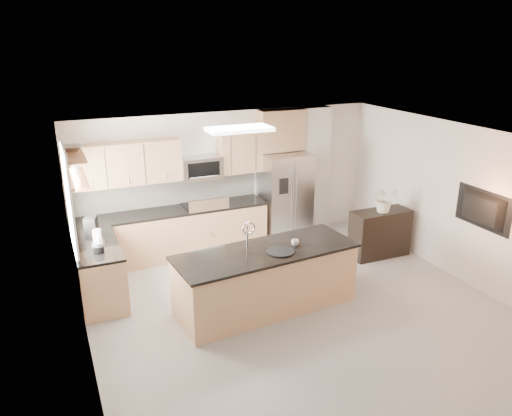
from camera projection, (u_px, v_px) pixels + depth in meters
name	position (u px, v px, depth m)	size (l,w,h in m)	color
floor	(307.00, 319.00, 7.31)	(6.50, 6.50, 0.00)	gray
ceiling	(314.00, 144.00, 6.46)	(6.00, 6.50, 0.02)	white
wall_back	(228.00, 178.00, 9.70)	(6.00, 0.02, 2.60)	silver
wall_front	(506.00, 375.00, 4.07)	(6.00, 0.02, 2.60)	silver
wall_left	(83.00, 276.00, 5.76)	(0.02, 6.50, 2.60)	silver
wall_right	(473.00, 208.00, 8.02)	(0.02, 6.50, 2.60)	silver
back_counter	(173.00, 233.00, 9.24)	(3.55, 0.66, 1.44)	tan
left_counter	(99.00, 271.00, 7.76)	(0.66, 1.50, 0.92)	tan
range	(205.00, 228.00, 9.46)	(0.76, 0.64, 1.14)	black
upper_cabinets	(162.00, 160.00, 8.90)	(3.50, 0.33, 0.75)	tan
microwave	(201.00, 167.00, 9.19)	(0.76, 0.40, 0.40)	#AEAEB0
refrigerator	(285.00, 197.00, 9.91)	(0.92, 0.78, 1.78)	#AEAEB0
partition_column	(313.00, 171.00, 10.26)	(0.60, 0.30, 2.60)	beige
window	(69.00, 201.00, 7.25)	(0.04, 1.15, 1.65)	white
shelf_lower	(75.00, 179.00, 7.29)	(0.30, 1.20, 0.04)	brown
shelf_upper	(72.00, 154.00, 7.17)	(0.30, 1.20, 0.04)	brown
ceiling_fixture	(239.00, 129.00, 7.71)	(1.00, 0.50, 0.06)	white
island	(266.00, 279.00, 7.47)	(2.82, 1.22, 1.37)	tan
credenza	(380.00, 233.00, 9.30)	(1.10, 0.46, 0.88)	black
cup	(295.00, 242.00, 7.47)	(0.12, 0.12, 0.09)	silver
platter	(280.00, 252.00, 7.24)	(0.41, 0.41, 0.02)	black
blender	(98.00, 243.00, 7.25)	(0.16, 0.16, 0.36)	black
kettle	(99.00, 237.00, 7.61)	(0.19, 0.19, 0.24)	#AEAEB0
coffee_maker	(91.00, 228.00, 7.81)	(0.24, 0.26, 0.33)	black
bowl	(71.00, 147.00, 7.26)	(0.41, 0.41, 0.10)	#AEAEB0
flower_vase	(385.00, 192.00, 8.99)	(0.67, 0.58, 0.75)	white
television	(479.00, 210.00, 7.80)	(1.08, 0.14, 0.62)	black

